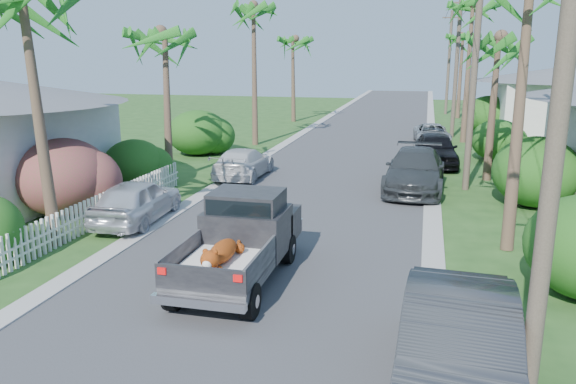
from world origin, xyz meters
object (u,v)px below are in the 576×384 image
(parked_car_lf, at_px, (244,163))
(palm_r_d, at_px, (463,36))
(parked_car_rm, at_px, (415,170))
(house_right_far, at_px, (571,104))
(utility_pole_b, at_px, (474,73))
(utility_pole_c, at_px, (457,65))
(parked_car_rf, at_px, (436,149))
(parked_car_ln, at_px, (137,201))
(palm_l_c, at_px, (253,7))
(utility_pole_a, at_px, (560,110))
(palm_l_b, at_px, (163,33))
(palm_r_b, at_px, (499,38))
(palm_r_c, at_px, (473,5))
(parked_car_rd, at_px, (432,134))
(utility_pole_d, at_px, (449,62))
(palm_l_d, at_px, (293,39))
(pickup_truck, at_px, (244,236))
(parked_car_rn, at_px, (458,350))

(parked_car_lf, distance_m, palm_r_d, 29.54)
(parked_car_rm, bearing_deg, house_right_far, 64.02)
(parked_car_rm, relative_size, utility_pole_b, 0.61)
(utility_pole_c, bearing_deg, parked_car_lf, -121.94)
(parked_car_rf, bearing_deg, parked_car_ln, -132.85)
(palm_l_c, bearing_deg, utility_pole_a, -64.20)
(parked_car_rf, relative_size, palm_l_b, 0.63)
(palm_r_b, xyz_separation_m, palm_r_c, (-0.40, 11.00, 2.16))
(parked_car_rd, xyz_separation_m, parked_car_ln, (-9.31, -18.93, 0.12))
(house_right_far, xyz_separation_m, utility_pole_d, (-7.40, 13.00, 2.48))
(parked_car_rd, bearing_deg, palm_r_c, 29.50)
(palm_r_b, relative_size, utility_pole_a, 0.80)
(parked_car_lf, bearing_deg, palm_l_d, -82.52)
(parked_car_lf, bearing_deg, parked_car_rd, -124.54)
(palm_r_d, relative_size, house_right_far, 0.89)
(pickup_truck, bearing_deg, parked_car_lf, 108.25)
(parked_car_ln, distance_m, palm_l_d, 28.86)
(parked_car_rf, relative_size, utility_pole_c, 0.52)
(house_right_far, bearing_deg, parked_car_lf, -134.57)
(palm_r_b, xyz_separation_m, utility_pole_d, (-1.00, 28.00, -1.35))
(palm_l_c, relative_size, palm_r_b, 1.28)
(parked_car_rm, xyz_separation_m, parked_car_rf, (0.85, 5.46, -0.01))
(parked_car_rm, height_order, utility_pole_c, utility_pole_c)
(parked_car_lf, height_order, palm_l_c, palm_l_c)
(palm_r_b, relative_size, utility_pole_b, 0.80)
(parked_car_rf, relative_size, parked_car_ln, 1.11)
(parked_car_rm, height_order, utility_pole_a, utility_pole_a)
(palm_r_b, distance_m, utility_pole_c, 13.11)
(palm_l_b, relative_size, palm_r_c, 0.79)
(parked_car_rf, bearing_deg, utility_pole_b, -81.66)
(parked_car_ln, bearing_deg, palm_r_d, -111.61)
(palm_l_c, distance_m, palm_r_b, 14.55)
(parked_car_rm, xyz_separation_m, utility_pole_c, (2.00, 15.59, 3.80))
(utility_pole_b, bearing_deg, pickup_truck, -118.73)
(palm_l_c, bearing_deg, parked_car_rn, -65.97)
(pickup_truck, relative_size, palm_r_b, 0.71)
(palm_r_b, height_order, palm_r_c, palm_r_c)
(palm_l_d, bearing_deg, parked_car_lf, -82.59)
(parked_car_rm, distance_m, utility_pole_c, 16.17)
(palm_l_b, height_order, utility_pole_c, utility_pole_c)
(utility_pole_a, distance_m, utility_pole_b, 15.00)
(house_right_far, bearing_deg, parked_car_rf, -125.17)
(utility_pole_a, bearing_deg, palm_r_d, 88.77)
(parked_car_ln, xyz_separation_m, palm_r_c, (11.20, 20.25, 7.40))
(parked_car_rd, distance_m, palm_l_b, 17.76)
(parked_car_rn, distance_m, parked_car_rm, 14.20)
(palm_l_c, distance_m, utility_pole_d, 24.22)
(palm_r_c, distance_m, utility_pole_b, 13.48)
(house_right_far, bearing_deg, parked_car_rd, -148.55)
(parked_car_rf, bearing_deg, parked_car_rn, -94.50)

